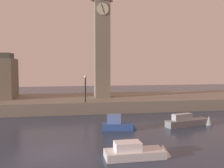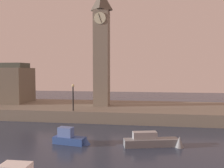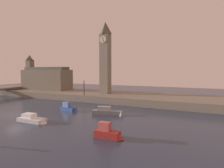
{
  "view_description": "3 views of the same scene",
  "coord_description": "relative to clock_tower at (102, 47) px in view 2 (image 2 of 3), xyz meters",
  "views": [
    {
      "loc": [
        1.24,
        -18.04,
        6.17
      ],
      "look_at": [
        7.43,
        17.86,
        3.56
      ],
      "focal_mm": 41.41,
      "sensor_mm": 36.0,
      "label": 1
    },
    {
      "loc": [
        12.8,
        -14.15,
        6.62
      ],
      "look_at": [
        8.53,
        14.69,
        5.0
      ],
      "focal_mm": 37.3,
      "sensor_mm": 36.0,
      "label": 2
    },
    {
      "loc": [
        25.74,
        -19.36,
        7.04
      ],
      "look_at": [
        8.77,
        17.94,
        3.93
      ],
      "focal_mm": 29.25,
      "sensor_mm": 36.0,
      "label": 3
    }
  ],
  "objects": [
    {
      "name": "far_embankment",
      "position": [
        -6.25,
        0.34,
        -9.43
      ],
      "size": [
        70.0,
        12.0,
        1.5
      ],
      "primitive_type": "cube",
      "color": "slate",
      "rests_on": "ground"
    },
    {
      "name": "clock_tower",
      "position": [
        0.0,
        0.0,
        0.0
      ],
      "size": [
        2.38,
        2.42,
        16.84
      ],
      "color": "slate",
      "rests_on": "far_embankment"
    },
    {
      "name": "streetlamp",
      "position": [
        -2.8,
        -5.02,
        -6.5
      ],
      "size": [
        0.36,
        0.36,
        3.45
      ],
      "color": "black",
      "rests_on": "far_embankment"
    },
    {
      "name": "boat_cruiser_grey",
      "position": [
        7.41,
        -13.35,
        -9.73
      ],
      "size": [
        5.44,
        2.13,
        1.51
      ],
      "color": "gray",
      "rests_on": "ground"
    },
    {
      "name": "boat_tour_blue",
      "position": [
        -0.14,
        -13.73,
        -9.67
      ],
      "size": [
        3.56,
        1.54,
        1.53
      ],
      "color": "#2D4C93",
      "rests_on": "ground"
    }
  ]
}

